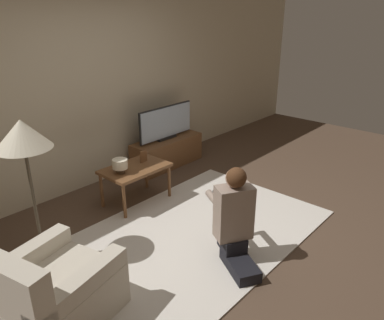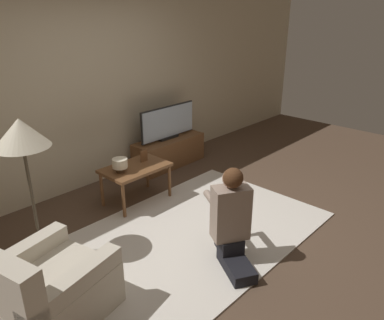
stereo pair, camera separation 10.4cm
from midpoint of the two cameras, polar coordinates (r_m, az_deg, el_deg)
ground_plane at (r=4.18m, az=1.07°, el=-11.04°), size 10.00×10.00×0.00m
wall_back at (r=5.09m, az=-15.41°, el=10.21°), size 10.00×0.06×2.60m
rug at (r=4.17m, az=1.08°, el=-10.94°), size 2.85×1.91×0.02m
tv_stand at (r=5.81m, az=-3.02°, el=1.26°), size 1.17×0.42×0.43m
tv at (r=5.66m, az=-3.14°, el=5.74°), size 1.04×0.08×0.51m
coffee_table at (r=4.66m, az=-7.97°, el=-1.62°), size 0.81×0.52×0.48m
floor_lamp at (r=3.56m, az=-23.78°, el=2.95°), size 0.49×0.49×1.41m
armchair at (r=3.22m, az=-20.58°, el=-18.49°), size 1.01×0.92×0.80m
person_kneeling at (r=3.53m, az=6.87°, el=-8.80°), size 0.63×0.83×0.97m
picture_frame at (r=4.75m, az=-6.72°, el=0.62°), size 0.11×0.01×0.15m
table_lamp at (r=4.47m, az=-10.27°, el=-0.62°), size 0.18×0.18×0.17m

